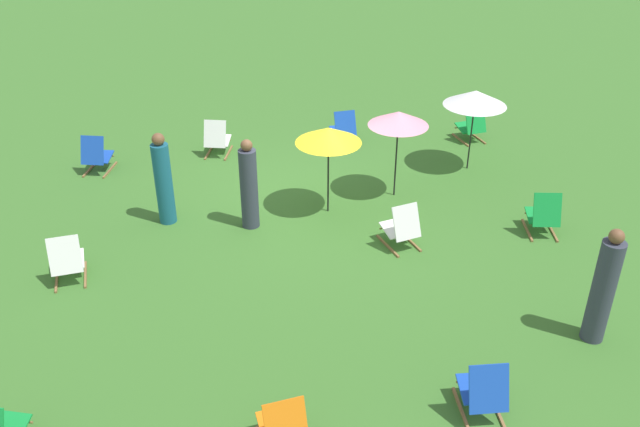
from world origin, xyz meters
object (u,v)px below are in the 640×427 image
deckchair_2 (401,227)px  deckchair_4 (343,129)px  person_2 (163,181)px  umbrella_0 (398,119)px  deckchair_6 (483,391)px  deckchair_9 (96,155)px  deckchair_7 (543,215)px  deckchair_8 (67,260)px  deckchair_5 (217,139)px  umbrella_2 (475,98)px  umbrella_1 (328,135)px  person_0 (603,289)px  deckchair_0 (472,126)px  person_1 (249,187)px

deckchair_2 → deckchair_4: size_ratio=1.03×
deckchair_2 → person_2: (4.01, -1.49, 0.46)m
deckchair_4 → umbrella_0: umbrella_0 is taller
deckchair_6 → umbrella_0: (-0.38, -5.76, 1.24)m
deckchair_6 → deckchair_9: 9.51m
deckchair_7 → deckchair_8: (8.07, 0.20, 0.00)m
umbrella_0 → deckchair_2: bearing=79.0°
deckchair_7 → umbrella_0: 3.13m
deckchair_5 → umbrella_2: (-5.23, 1.54, 1.20)m
umbrella_1 → deckchair_2: bearing=126.3°
deckchair_5 → person_2: size_ratio=0.49×
deckchair_2 → person_0: person_0 is taller
deckchair_8 → umbrella_2: umbrella_2 is taller
deckchair_6 → person_0: person_0 is taller
umbrella_0 → umbrella_1: size_ratio=1.03×
deckchair_0 → deckchair_9: bearing=-7.7°
person_1 → deckchair_6: bearing=170.1°
deckchair_6 → umbrella_2: bearing=-104.9°
person_1 → deckchair_4: bearing=-71.4°
deckchair_0 → deckchair_2: size_ratio=0.97×
deckchair_4 → umbrella_0: bearing=95.6°
deckchair_2 → person_1: person_1 is taller
deckchair_7 → person_2: size_ratio=0.48×
deckchair_5 → person_1: (-0.52, 3.22, 0.43)m
deckchair_2 → deckchair_7: bearing=165.4°
umbrella_1 → person_2: 3.06m
deckchair_2 → deckchair_8: (5.48, 0.17, 0.00)m
deckchair_5 → deckchair_7: (-5.62, 4.28, 0.00)m
deckchair_6 → person_2: bearing=-50.1°
deckchair_4 → deckchair_5: size_ratio=0.97×
umbrella_1 → person_0: 5.26m
deckchair_0 → umbrella_0: umbrella_0 is taller
deckchair_8 → person_2: size_ratio=0.48×
deckchair_4 → person_0: 7.56m
umbrella_2 → deckchair_5: bearing=-16.4°
deckchair_4 → umbrella_2: umbrella_2 is taller
deckchair_2 → person_0: size_ratio=0.48×
umbrella_0 → person_1: size_ratio=1.03×
deckchair_5 → umbrella_1: bearing=139.1°
deckchair_2 → deckchair_6: same height
deckchair_4 → umbrella_1: 3.34m
umbrella_0 → person_2: umbrella_0 is taller
deckchair_6 → umbrella_0: 5.90m
person_2 → umbrella_2: bearing=-57.5°
umbrella_1 → umbrella_0: bearing=-162.7°
deckchair_5 → deckchair_9: 2.56m
deckchair_4 → deckchair_7: same height
deckchair_9 → person_2: person_2 is taller
deckchair_9 → deckchair_7: bearing=169.6°
deckchair_6 → person_0: bearing=-148.0°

